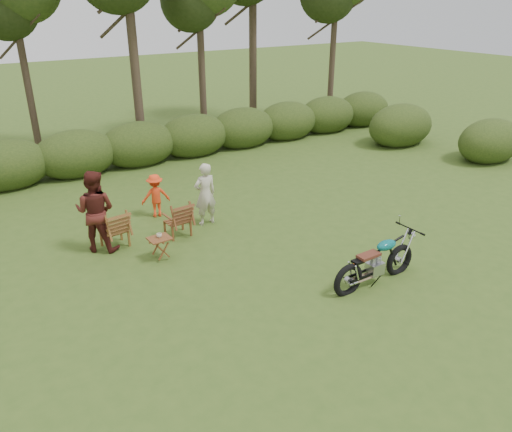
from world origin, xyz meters
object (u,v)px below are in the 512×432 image
motorcycle (373,282)px  cup (159,235)px  adult_a (207,223)px  child (157,216)px  side_table (160,248)px  adult_b (101,249)px  lawn_chair_right (178,235)px  lawn_chair_left (116,246)px

motorcycle → cup: cup is taller
adult_a → child: bearing=-53.3°
side_table → adult_b: 1.50m
lawn_chair_right → adult_a: size_ratio=0.56×
motorcycle → adult_a: adult_a is taller
lawn_chair_left → side_table: side_table is taller
lawn_chair_right → cup: bearing=42.6°
adult_b → child: bearing=-110.8°
motorcycle → child: bearing=112.5°
motorcycle → lawn_chair_right: bearing=119.4°
lawn_chair_right → side_table: (-0.78, -0.83, 0.24)m
adult_b → motorcycle: bearing=172.7°
adult_b → child: adult_b is taller
side_table → motorcycle: bearing=-45.5°
side_table → lawn_chair_right: bearing=46.8°
side_table → adult_b: bearing=129.4°
lawn_chair_left → child: (1.42, 1.05, 0.00)m
adult_a → adult_b: bearing=-2.6°
motorcycle → cup: bearing=133.4°
lawn_chair_left → adult_a: (2.24, -0.03, 0.00)m
lawn_chair_left → child: size_ratio=0.79×
child → lawn_chair_left: bearing=46.1°
lawn_chair_right → child: bearing=-94.9°
motorcycle → lawn_chair_right: 4.57m
motorcycle → cup: size_ratio=17.43×
lawn_chair_left → adult_b: size_ratio=0.48×
side_table → cup: bearing=71.5°
lawn_chair_right → lawn_chair_left: 1.41m
cup → lawn_chair_left: bearing=120.5°
motorcycle → lawn_chair_right: size_ratio=2.26×
lawn_chair_right → lawn_chair_left: lawn_chair_left is taller
lawn_chair_right → lawn_chair_left: bearing=-14.1°
motorcycle → adult_b: adult_b is taller
lawn_chair_right → child: size_ratio=0.78×
motorcycle → adult_b: size_ratio=1.07×
lawn_chair_left → adult_a: bearing=172.9°
lawn_chair_left → cup: size_ratio=7.85×
motorcycle → cup: (-3.06, 3.15, 0.53)m
adult_a → cup: bearing=31.6°
side_table → cup: cup is taller
motorcycle → adult_b: bearing=132.4°
adult_a → child: 1.36m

